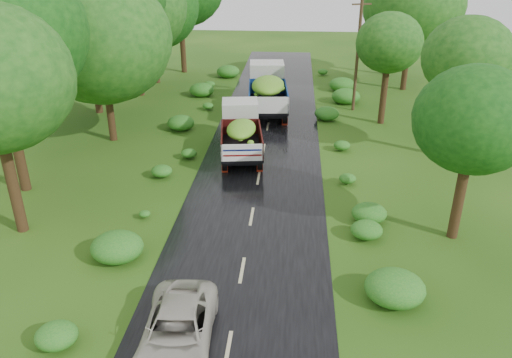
# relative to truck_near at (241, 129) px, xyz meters

# --- Properties ---
(ground) EXTENTS (120.00, 120.00, 0.00)m
(ground) POSITION_rel_truck_near_xyz_m (1.25, -15.35, -1.43)
(ground) COLOR #19400D
(ground) RESTS_ON ground
(road) EXTENTS (6.50, 80.00, 0.02)m
(road) POSITION_rel_truck_near_xyz_m (1.25, -10.35, -1.42)
(road) COLOR black
(road) RESTS_ON ground
(road_lines) EXTENTS (0.12, 69.60, 0.00)m
(road_lines) POSITION_rel_truck_near_xyz_m (1.25, -9.35, -1.41)
(road_lines) COLOR #BFB78C
(road_lines) RESTS_ON road
(truck_near) EXTENTS (2.89, 6.25, 2.53)m
(truck_near) POSITION_rel_truck_near_xyz_m (0.00, 0.00, 0.00)
(truck_near) COLOR black
(truck_near) RESTS_ON ground
(truck_far) EXTENTS (3.10, 7.35, 3.01)m
(truck_far) POSITION_rel_truck_near_xyz_m (1.02, 8.06, 0.27)
(truck_far) COLOR black
(truck_far) RESTS_ON ground
(car) EXTENTS (2.29, 4.53, 1.23)m
(car) POSITION_rel_truck_near_xyz_m (-0.22, -15.32, -0.80)
(car) COLOR beige
(car) RESTS_ON road
(utility_pole) EXTENTS (1.34, 0.52, 7.85)m
(utility_pole) POSITION_rel_truck_near_xyz_m (7.17, 8.78, 2.61)
(utility_pole) COLOR #382616
(utility_pole) RESTS_ON ground
(trees_left) EXTENTS (7.75, 32.47, 10.46)m
(trees_left) POSITION_rel_truck_near_xyz_m (-9.12, 6.40, 5.60)
(trees_left) COLOR black
(trees_left) RESTS_ON ground
(trees_right) EXTENTS (6.50, 31.60, 8.43)m
(trees_right) POSITION_rel_truck_near_xyz_m (10.91, 8.58, 4.36)
(trees_right) COLOR black
(trees_right) RESTS_ON ground
(shrubs) EXTENTS (11.90, 44.00, 0.70)m
(shrubs) POSITION_rel_truck_near_xyz_m (1.25, -1.35, -1.08)
(shrubs) COLOR #17641C
(shrubs) RESTS_ON ground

